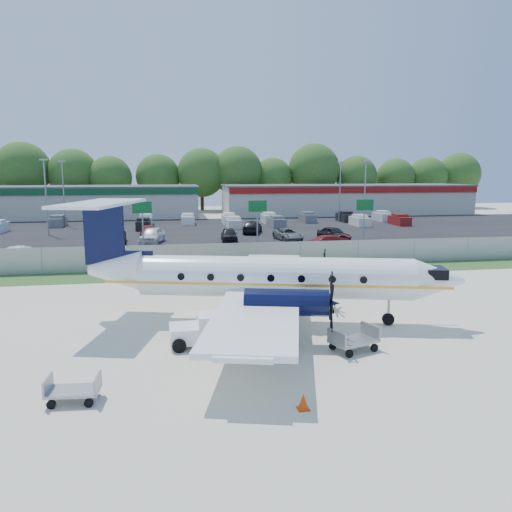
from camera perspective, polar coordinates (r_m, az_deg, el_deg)
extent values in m
plane|color=beige|center=(26.71, 2.16, -7.02)|extent=(170.00, 170.00, 0.00)
cube|color=#2D561E|center=(38.19, -1.50, -1.89)|extent=(170.00, 4.00, 0.02)
cube|color=black|center=(45.01, -2.75, -0.12)|extent=(170.00, 8.00, 0.02)
cube|color=black|center=(65.70, -4.94, 2.96)|extent=(170.00, 32.00, 0.02)
cube|color=gray|center=(39.95, -1.91, 0.07)|extent=(120.00, 0.02, 1.90)
cube|color=gray|center=(39.80, -1.92, 1.46)|extent=(120.00, 0.06, 0.06)
cube|color=gray|center=(40.12, -1.90, -1.27)|extent=(120.00, 0.06, 0.06)
cube|color=beige|center=(89.19, -21.81, 5.68)|extent=(46.00, 12.00, 5.00)
cube|color=#474749|center=(89.08, -21.92, 7.36)|extent=(46.40, 12.40, 0.24)
cube|color=#0F4723|center=(83.15, -22.77, 6.76)|extent=(46.00, 0.20, 1.00)
cube|color=beige|center=(92.62, 10.22, 6.34)|extent=(44.00, 12.00, 5.00)
cube|color=#474749|center=(92.51, 10.27, 7.96)|extent=(44.40, 12.40, 0.24)
cube|color=maroon|center=(86.82, 11.62, 7.40)|extent=(44.00, 0.20, 1.00)
cylinder|color=gray|center=(48.40, -12.81, 3.31)|extent=(0.14, 0.14, 5.00)
cube|color=#0C5923|center=(48.09, -12.90, 5.42)|extent=(1.80, 0.08, 1.10)
cylinder|color=gray|center=(49.02, 0.16, 3.63)|extent=(0.14, 0.14, 5.00)
cube|color=#0C5923|center=(48.71, 0.19, 5.72)|extent=(1.80, 0.08, 1.10)
cylinder|color=gray|center=(52.01, 12.21, 3.76)|extent=(0.14, 0.14, 5.00)
cube|color=#0C5923|center=(51.72, 12.35, 5.73)|extent=(1.80, 0.08, 1.10)
cylinder|color=gray|center=(64.83, -22.86, 6.13)|extent=(0.18, 0.18, 9.00)
cube|color=gray|center=(64.76, -23.13, 10.10)|extent=(0.90, 0.35, 0.18)
cylinder|color=gray|center=(67.98, 12.32, 6.79)|extent=(0.18, 0.18, 9.00)
cube|color=gray|center=(67.92, 12.46, 10.59)|extent=(0.90, 0.35, 0.18)
cylinder|color=gray|center=(74.59, -21.13, 6.61)|extent=(0.18, 0.18, 9.00)
cube|color=gray|center=(74.53, -21.34, 10.06)|extent=(0.90, 0.35, 0.18)
cylinder|color=gray|center=(77.34, 9.56, 7.21)|extent=(0.18, 0.18, 9.00)
cube|color=gray|center=(77.29, 9.65, 10.54)|extent=(0.90, 0.35, 0.18)
cylinder|color=white|center=(25.31, 2.21, -2.44)|extent=(13.82, 5.47, 2.09)
cone|color=white|center=(26.21, 20.16, -2.61)|extent=(2.86, 2.63, 2.09)
cone|color=white|center=(26.95, -15.70, -1.57)|extent=(3.29, 2.74, 2.09)
cube|color=black|center=(26.08, 19.74, -1.78)|extent=(1.32, 1.63, 0.49)
cube|color=white|center=(25.47, 0.97, -3.75)|extent=(8.26, 19.60, 0.24)
cylinder|color=black|center=(22.29, 3.51, -5.29)|extent=(3.92, 2.11, 1.21)
cylinder|color=black|center=(28.49, 3.85, -1.98)|extent=(3.92, 2.11, 1.21)
cube|color=black|center=(26.86, -16.98, 2.37)|extent=(2.07, 0.72, 3.19)
cube|color=white|center=(26.76, -17.36, 5.76)|extent=(4.26, 7.26, 0.15)
cylinder|color=gray|center=(26.08, 14.91, -6.13)|extent=(0.13, 0.13, 1.43)
cylinder|color=black|center=(26.19, 14.87, -6.99)|extent=(0.65, 0.35, 0.62)
cylinder|color=black|center=(22.81, 0.39, -9.04)|extent=(0.79, 0.60, 0.70)
cylinder|color=black|center=(28.90, 1.40, -4.99)|extent=(0.79, 0.60, 0.70)
cube|color=white|center=(22.64, -6.56, -8.69)|extent=(2.62, 1.65, 0.72)
cube|color=white|center=(22.52, -5.29, -7.27)|extent=(1.18, 1.38, 0.51)
cube|color=black|center=(22.57, -4.12, -7.16)|extent=(0.24, 1.13, 0.41)
cylinder|color=black|center=(21.90, -8.77, -10.09)|extent=(0.62, 0.25, 0.61)
cylinder|color=black|center=(23.41, -9.02, -8.78)|extent=(0.62, 0.25, 0.61)
cylinder|color=black|center=(22.07, -3.93, -9.84)|extent=(0.62, 0.25, 0.61)
cylinder|color=black|center=(23.57, -4.50, -8.56)|extent=(0.62, 0.25, 0.61)
cube|color=gray|center=(18.41, -20.14, -14.26)|extent=(1.78, 1.15, 0.10)
cube|color=gray|center=(18.54, -22.69, -13.40)|extent=(0.14, 1.03, 0.51)
cube|color=gray|center=(18.12, -17.63, -13.63)|extent=(0.14, 1.03, 0.51)
cylinder|color=black|center=(18.26, -22.37, -15.42)|extent=(0.31, 0.12, 0.31)
cylinder|color=black|center=(19.08, -21.53, -14.25)|extent=(0.31, 0.12, 0.31)
cylinder|color=black|center=(17.95, -18.57, -15.62)|extent=(0.31, 0.12, 0.31)
cylinder|color=black|center=(18.78, -17.91, -14.42)|extent=(0.31, 0.12, 0.31)
cube|color=gray|center=(22.21, 11.10, -9.49)|extent=(2.28, 1.81, 0.12)
cube|color=gray|center=(21.53, 9.21, -9.22)|extent=(0.49, 1.14, 0.60)
cube|color=gray|center=(22.72, 12.94, -8.33)|extent=(0.49, 1.14, 0.60)
cylinder|color=black|center=(21.48, 10.62, -10.91)|extent=(0.38, 0.24, 0.36)
cylinder|color=black|center=(22.26, 8.77, -10.11)|extent=(0.38, 0.24, 0.36)
cylinder|color=black|center=(22.37, 13.37, -10.17)|extent=(0.38, 0.24, 0.36)
cylinder|color=black|center=(23.12, 11.49, -9.43)|extent=(0.38, 0.24, 0.36)
cone|color=#DB3D06|center=(16.97, 5.43, -16.20)|extent=(0.37, 0.37, 0.55)
cube|color=#DB3D06|center=(17.09, 5.42, -16.99)|extent=(0.39, 0.39, 0.03)
cone|color=#DB3D06|center=(34.08, 0.27, -2.91)|extent=(0.32, 0.32, 0.48)
cube|color=#DB3D06|center=(34.13, 0.27, -3.28)|extent=(0.34, 0.34, 0.03)
imported|color=beige|center=(45.55, -24.87, -0.92)|extent=(4.88, 2.50, 1.53)
imported|color=maroon|center=(49.13, 7.70, 0.62)|extent=(5.25, 2.34, 1.50)
imported|color=black|center=(55.61, -15.91, 1.39)|extent=(2.93, 5.63, 1.52)
imported|color=silver|center=(54.92, -11.76, 1.45)|extent=(2.99, 5.32, 1.71)
imported|color=black|center=(55.43, -3.08, 1.72)|extent=(1.96, 4.37, 1.46)
imported|color=#595B5E|center=(55.99, 3.68, 1.79)|extent=(2.97, 5.14, 1.35)
imported|color=black|center=(56.77, 8.85, 1.81)|extent=(3.29, 4.78, 1.51)
imported|color=maroon|center=(60.69, -12.09, 2.21)|extent=(2.06, 4.74, 1.36)
imported|color=black|center=(62.20, -0.42, 2.60)|extent=(3.37, 5.33, 1.69)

